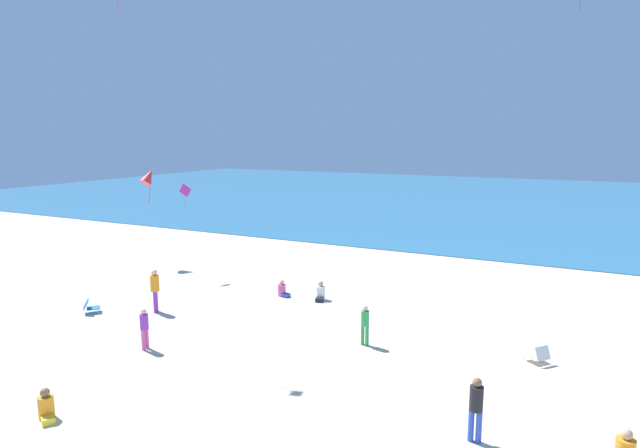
{
  "coord_description": "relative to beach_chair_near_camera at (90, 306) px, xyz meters",
  "views": [
    {
      "loc": [
        7.14,
        -6.23,
        6.96
      ],
      "look_at": [
        0.0,
        8.04,
        4.28
      ],
      "focal_mm": 29.94,
      "sensor_mm": 36.0,
      "label": 1
    }
  ],
  "objects": [
    {
      "name": "ground_plane",
      "position": [
        10.02,
        2.23,
        -0.27
      ],
      "size": [
        120.0,
        120.0,
        0.0
      ],
      "primitive_type": "plane",
      "color": "beige"
    },
    {
      "name": "ocean_water",
      "position": [
        10.02,
        46.16,
        -0.25
      ],
      "size": [
        120.0,
        60.0,
        0.05
      ],
      "primitive_type": "cube",
      "color": "teal",
      "rests_on": "ground_plane"
    },
    {
      "name": "beach_chair_near_camera",
      "position": [
        0.0,
        0.0,
        0.0
      ],
      "size": [
        0.8,
        0.81,
        0.56
      ],
      "rotation": [
        0.0,
        0.0,
        0.87
      ],
      "color": "#2370B2",
      "rests_on": "ground_plane"
    },
    {
      "name": "beach_chair_far_left",
      "position": [
        16.23,
        2.88,
        -0.01
      ],
      "size": [
        0.82,
        0.81,
        0.59
      ],
      "rotation": [
        0.0,
        0.0,
        2.47
      ],
      "color": "white",
      "rests_on": "ground_plane"
    },
    {
      "name": "person_0",
      "position": [
        5.64,
        5.34,
        -0.0
      ],
      "size": [
        0.63,
        0.44,
        0.73
      ],
      "rotation": [
        0.0,
        0.0,
        6.04
      ],
      "color": "#D8599E",
      "rests_on": "ground_plane"
    },
    {
      "name": "person_1",
      "position": [
        10.91,
        1.83,
        0.52
      ],
      "size": [
        0.3,
        0.3,
        1.38
      ],
      "rotation": [
        0.0,
        0.0,
        4.8
      ],
      "color": "green",
      "rests_on": "ground_plane"
    },
    {
      "name": "person_4",
      "position": [
        7.37,
        5.59,
        0.03
      ],
      "size": [
        0.5,
        0.72,
        0.82
      ],
      "rotation": [
        0.0,
        0.0,
        4.98
      ],
      "color": "white",
      "rests_on": "ground_plane"
    },
    {
      "name": "person_5",
      "position": [
        15.29,
        -2.35,
        0.63
      ],
      "size": [
        0.34,
        0.34,
        1.56
      ],
      "rotation": [
        0.0,
        0.0,
        1.66
      ],
      "color": "blue",
      "rests_on": "ground_plane"
    },
    {
      "name": "person_6",
      "position": [
        4.61,
        -1.73,
        0.53
      ],
      "size": [
        0.29,
        0.29,
        1.38
      ],
      "rotation": [
        0.0,
        0.0,
        3.1
      ],
      "color": "#D8599E",
      "rests_on": "ground_plane"
    },
    {
      "name": "person_7",
      "position": [
        5.62,
        -6.08,
        0.02
      ],
      "size": [
        0.71,
        0.61,
        0.8
      ],
      "rotation": [
        0.0,
        0.0,
        5.74
      ],
      "color": "orange",
      "rests_on": "ground_plane"
    },
    {
      "name": "person_8",
      "position": [
        2.23,
        1.26,
        0.73
      ],
      "size": [
        0.48,
        0.48,
        1.74
      ],
      "rotation": [
        0.0,
        0.0,
        3.76
      ],
      "color": "purple",
      "rests_on": "ground_plane"
    },
    {
      "name": "kite_magenta",
      "position": [
        -0.39,
        6.29,
        3.96
      ],
      "size": [
        0.28,
        0.69,
        1.31
      ],
      "rotation": [
        0.0,
        0.0,
        4.76
      ],
      "color": "#DB3DA8"
    },
    {
      "name": "kite_red",
      "position": [
        -3.87,
        7.46,
        4.48
      ],
      "size": [
        0.9,
        1.14,
        2.05
      ],
      "rotation": [
        0.0,
        0.0,
        6.04
      ],
      "color": "red"
    }
  ]
}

